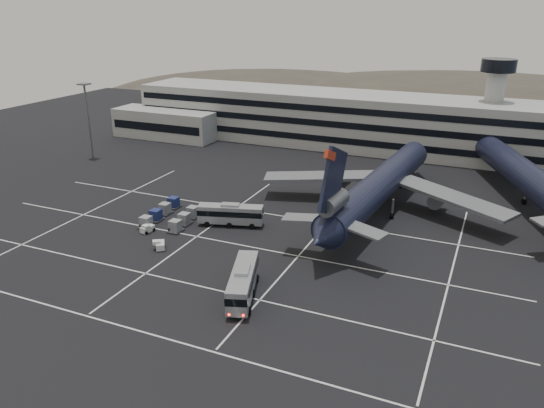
{
  "coord_description": "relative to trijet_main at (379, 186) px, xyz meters",
  "views": [
    {
      "loc": [
        37.55,
        -64.21,
        36.11
      ],
      "look_at": [
        4.6,
        10.85,
        5.0
      ],
      "focal_mm": 35.0,
      "sensor_mm": 36.0,
      "label": 1
    }
  ],
  "objects": [
    {
      "name": "terminal",
      "position": [
        -21.8,
        44.58,
        1.68
      ],
      "size": [
        125.0,
        26.0,
        24.0
      ],
      "color": "gray",
      "rests_on": "ground"
    },
    {
      "name": "trijet_main",
      "position": [
        0.0,
        0.0,
        0.0
      ],
      "size": [
        47.29,
        57.69,
        18.08
      ],
      "rotation": [
        0.0,
        0.0,
        -0.09
      ],
      "color": "black",
      "rests_on": "ground"
    },
    {
      "name": "bus_near",
      "position": [
        -9.21,
        -36.62,
        -2.93
      ],
      "size": [
        6.45,
        12.24,
        4.23
      ],
      "rotation": [
        0.0,
        0.0,
        0.32
      ],
      "color": "gray",
      "rests_on": "ground"
    },
    {
      "name": "bus_far",
      "position": [
        -21.94,
        -16.03,
        -3.08
      ],
      "size": [
        11.51,
        5.71,
        3.97
      ],
      "rotation": [
        0.0,
        0.0,
        1.86
      ],
      "color": "gray",
      "rests_on": "ground"
    },
    {
      "name": "tug_b",
      "position": [
        -27.58,
        -28.94,
        -4.57
      ],
      "size": [
        2.54,
        2.75,
        1.53
      ],
      "rotation": [
        0.0,
        0.0,
        0.62
      ],
      "color": "silver",
      "rests_on": "ground"
    },
    {
      "name": "lightpole_left",
      "position": [
        -73.85,
        8.44,
        6.57
      ],
      "size": [
        2.4,
        2.4,
        18.28
      ],
      "color": "slate",
      "rests_on": "ground"
    },
    {
      "name": "ground",
      "position": [
        -18.85,
        -26.56,
        -5.25
      ],
      "size": [
        260.0,
        260.0,
        0.0
      ],
      "primitive_type": "plane",
      "color": "black",
      "rests_on": "ground"
    },
    {
      "name": "lane_markings",
      "position": [
        -17.9,
        -25.84,
        -5.24
      ],
      "size": [
        90.0,
        55.62,
        0.01
      ],
      "color": "silver",
      "rests_on": "ground"
    },
    {
      "name": "tug_a",
      "position": [
        -33.4,
        -24.4,
        -4.6
      ],
      "size": [
        1.84,
        2.54,
        1.48
      ],
      "rotation": [
        0.0,
        0.0,
        -0.21
      ],
      "color": "silver",
      "rests_on": "ground"
    },
    {
      "name": "trijet_far",
      "position": [
        25.1,
        14.8,
        0.18
      ],
      "size": [
        28.33,
        55.62,
        18.08
      ],
      "rotation": [
        0.0,
        0.0,
        0.36
      ],
      "color": "black",
      "rests_on": "ground"
    },
    {
      "name": "hills",
      "position": [
        -0.86,
        143.44,
        -17.32
      ],
      "size": [
        352.0,
        180.0,
        44.0
      ],
      "color": "#38332B",
      "rests_on": "ground"
    },
    {
      "name": "uld_cluster",
      "position": [
        -32.75,
        -18.35,
        -4.24
      ],
      "size": [
        8.96,
        12.66,
        2.07
      ],
      "rotation": [
        0.0,
        0.0,
        0.1
      ],
      "color": "#2D2D30",
      "rests_on": "ground"
    }
  ]
}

